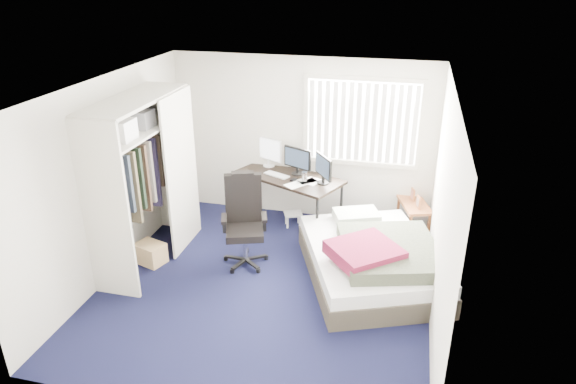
# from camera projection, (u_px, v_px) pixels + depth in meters

# --- Properties ---
(ground) EXTENTS (4.20, 4.20, 0.00)m
(ground) POSITION_uv_depth(u_px,v_px,m) (265.00, 285.00, 6.45)
(ground) COLOR black
(ground) RESTS_ON ground
(room_shell) EXTENTS (4.20, 4.20, 4.20)m
(room_shell) POSITION_uv_depth(u_px,v_px,m) (263.00, 174.00, 5.84)
(room_shell) COLOR silver
(room_shell) RESTS_ON ground
(window_assembly) EXTENTS (1.72, 0.09, 1.32)m
(window_assembly) POSITION_uv_depth(u_px,v_px,m) (362.00, 122.00, 7.41)
(window_assembly) COLOR white
(window_assembly) RESTS_ON ground
(closet) EXTENTS (0.64, 1.84, 2.22)m
(closet) POSITION_uv_depth(u_px,v_px,m) (143.00, 166.00, 6.50)
(closet) COLOR beige
(closet) RESTS_ON ground
(desk) EXTENTS (1.76, 1.34, 1.25)m
(desk) POSITION_uv_depth(u_px,v_px,m) (291.00, 174.00, 7.70)
(desk) COLOR black
(desk) RESTS_ON ground
(office_chair) EXTENTS (0.74, 0.74, 1.24)m
(office_chair) POSITION_uv_depth(u_px,v_px,m) (245.00, 229.00, 6.81)
(office_chair) COLOR black
(office_chair) RESTS_ON ground
(footstool) EXTENTS (0.32, 0.30, 0.22)m
(footstool) POSITION_uv_depth(u_px,v_px,m) (293.00, 216.00, 7.85)
(footstool) COLOR white
(footstool) RESTS_ON ground
(nightstand) EXTENTS (0.56, 0.79, 0.67)m
(nightstand) POSITION_uv_depth(u_px,v_px,m) (414.00, 207.00, 7.54)
(nightstand) COLOR brown
(nightstand) RESTS_ON ground
(bed) EXTENTS (2.16, 2.44, 0.67)m
(bed) POSITION_uv_depth(u_px,v_px,m) (372.00, 259.00, 6.48)
(bed) COLOR #3B352B
(bed) RESTS_ON ground
(pine_box) EXTENTS (0.44, 0.38, 0.28)m
(pine_box) POSITION_uv_depth(u_px,v_px,m) (151.00, 253.00, 6.89)
(pine_box) COLOR tan
(pine_box) RESTS_ON ground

